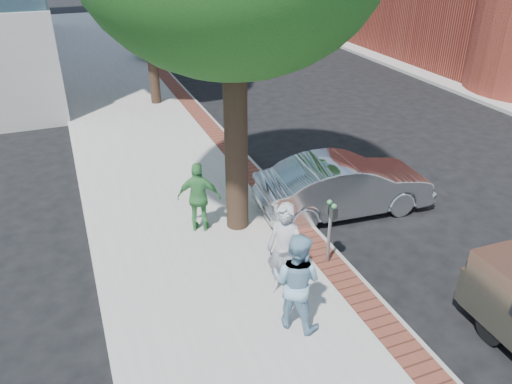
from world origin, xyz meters
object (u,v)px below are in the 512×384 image
parking_meter (331,220)px  person_green (199,197)px  person_gray (285,251)px  bg_car (184,42)px  sedan_silver (344,185)px  person_officer (296,281)px

parking_meter → person_green: 3.12m
parking_meter → person_green: size_ratio=0.87×
parking_meter → person_gray: (-1.29, -0.58, -0.07)m
person_gray → bg_car: 21.07m
sedan_silver → person_officer: bearing=143.0°
parking_meter → person_officer: size_ratio=0.79×
person_green → bg_car: bearing=-80.5°
person_gray → sedan_silver: person_gray is taller
person_gray → person_officer: (-0.15, -0.82, -0.05)m
parking_meter → person_officer: 2.01m
person_officer → person_gray: bearing=-51.1°
sedan_silver → person_gray: bearing=136.6°
parking_meter → bg_car: bg_car is taller
person_gray → person_green: 2.97m
person_green → bg_car: (4.19, 17.95, -0.16)m
person_green → person_gray: bearing=129.2°
parking_meter → sedan_silver: 2.60m
parking_meter → bg_car: (2.06, 20.22, -0.37)m
person_gray → person_officer: bearing=-47.4°
person_gray → sedan_silver: (2.85, 2.61, -0.41)m
person_officer → person_green: person_officer is taller
parking_meter → person_officer: bearing=-135.7°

